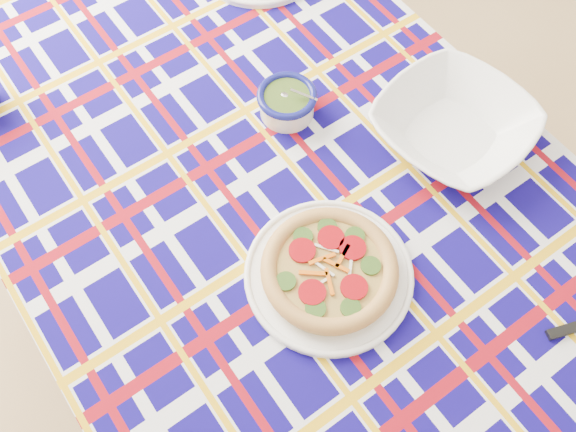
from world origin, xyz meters
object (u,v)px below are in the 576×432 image
Objects in this scene: dining_table at (289,217)px; pesto_bowl at (287,101)px; serving_bowl at (454,126)px.

dining_table is 0.21m from pesto_bowl.
serving_bowl is at bearing 77.95° from dining_table.
serving_bowl reaches higher than dining_table.
dining_table is at bearing -122.03° from serving_bowl.
pesto_bowl and serving_bowl have the same top height.
dining_table is at bearing -54.25° from pesto_bowl.
serving_bowl is (0.17, 0.27, 0.10)m from dining_table.
pesto_bowl is at bearing -156.22° from serving_bowl.
pesto_bowl is 0.41× the size of serving_bowl.
dining_table is 6.29× the size of serving_bowl.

